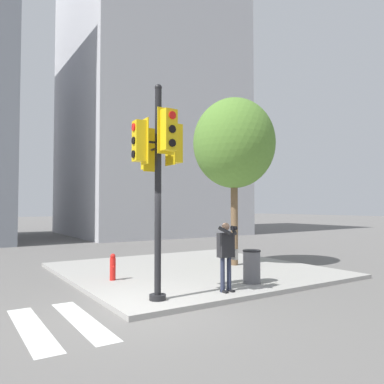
{
  "coord_description": "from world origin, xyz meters",
  "views": [
    {
      "loc": [
        -3.4,
        -7.18,
        2.21
      ],
      "look_at": [
        1.33,
        0.11,
        2.54
      ],
      "focal_mm": 35.0,
      "sensor_mm": 36.0,
      "label": 1
    }
  ],
  "objects_px": {
    "traffic_signal_pole": "(158,159)",
    "trash_bin": "(252,266)",
    "person_photographer": "(227,251)",
    "fire_hydrant": "(113,267)",
    "street_tree": "(234,144)"
  },
  "relations": [
    {
      "from": "fire_hydrant",
      "to": "street_tree",
      "type": "bearing_deg",
      "value": 3.15
    },
    {
      "from": "person_photographer",
      "to": "street_tree",
      "type": "bearing_deg",
      "value": 47.93
    },
    {
      "from": "person_photographer",
      "to": "trash_bin",
      "type": "bearing_deg",
      "value": 20.05
    },
    {
      "from": "traffic_signal_pole",
      "to": "street_tree",
      "type": "relative_size",
      "value": 0.81
    },
    {
      "from": "street_tree",
      "to": "trash_bin",
      "type": "distance_m",
      "value": 5.01
    },
    {
      "from": "person_photographer",
      "to": "trash_bin",
      "type": "distance_m",
      "value": 1.41
    },
    {
      "from": "person_photographer",
      "to": "fire_hydrant",
      "type": "bearing_deg",
      "value": 122.4
    },
    {
      "from": "traffic_signal_pole",
      "to": "person_photographer",
      "type": "xyz_separation_m",
      "value": [
        1.8,
        -0.21,
        -2.17
      ]
    },
    {
      "from": "street_tree",
      "to": "traffic_signal_pole",
      "type": "bearing_deg",
      "value": -147.71
    },
    {
      "from": "street_tree",
      "to": "fire_hydrant",
      "type": "relative_size",
      "value": 8.01
    },
    {
      "from": "trash_bin",
      "to": "street_tree",
      "type": "bearing_deg",
      "value": 59.09
    },
    {
      "from": "traffic_signal_pole",
      "to": "trash_bin",
      "type": "distance_m",
      "value": 4.07
    },
    {
      "from": "fire_hydrant",
      "to": "person_photographer",
      "type": "bearing_deg",
      "value": -57.6
    },
    {
      "from": "street_tree",
      "to": "trash_bin",
      "type": "relative_size",
      "value": 6.71
    },
    {
      "from": "traffic_signal_pole",
      "to": "fire_hydrant",
      "type": "xyz_separation_m",
      "value": [
        -0.03,
        2.67,
        -2.8
      ]
    }
  ]
}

